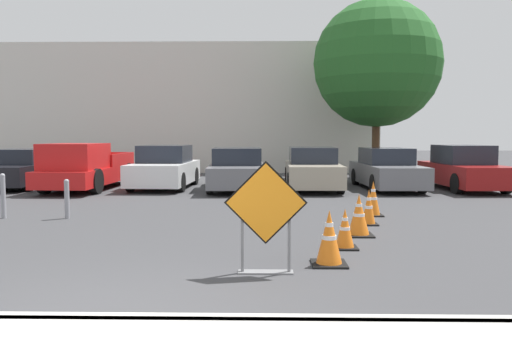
{
  "coord_description": "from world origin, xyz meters",
  "views": [
    {
      "loc": [
        1.64,
        -4.72,
        1.9
      ],
      "look_at": [
        1.41,
        7.06,
        1.07
      ],
      "focal_mm": 35.0,
      "sensor_mm": 36.0,
      "label": 1
    }
  ],
  "objects_px": {
    "bollard_nearest": "(67,198)",
    "traffic_cone_nearest": "(329,238)",
    "parked_car_fifth": "(386,170)",
    "traffic_cone_fifth": "(373,199)",
    "road_closed_sign": "(266,212)",
    "pickup_truck": "(85,169)",
    "parked_car_third": "(237,170)",
    "parked_car_nearest": "(21,169)",
    "parked_car_fourth": "(312,170)",
    "parked_car_second": "(165,168)",
    "traffic_cone_second": "(345,229)",
    "traffic_cone_third": "(359,215)",
    "bollard_second": "(3,195)",
    "parked_car_sixth": "(463,169)",
    "traffic_cone_fourth": "(369,208)"
  },
  "relations": [
    {
      "from": "road_closed_sign",
      "to": "traffic_cone_second",
      "type": "relative_size",
      "value": 2.3
    },
    {
      "from": "traffic_cone_third",
      "to": "bollard_second",
      "type": "xyz_separation_m",
      "value": [
        -7.76,
        1.81,
        0.16
      ]
    },
    {
      "from": "traffic_cone_nearest",
      "to": "pickup_truck",
      "type": "xyz_separation_m",
      "value": [
        -7.23,
        9.99,
        0.34
      ]
    },
    {
      "from": "pickup_truck",
      "to": "parked_car_third",
      "type": "distance_m",
      "value": 5.3
    },
    {
      "from": "traffic_cone_fourth",
      "to": "parked_car_sixth",
      "type": "height_order",
      "value": "parked_car_sixth"
    },
    {
      "from": "traffic_cone_third",
      "to": "traffic_cone_fourth",
      "type": "relative_size",
      "value": 1.04
    },
    {
      "from": "parked_car_second",
      "to": "traffic_cone_third",
      "type": "bearing_deg",
      "value": 124.53
    },
    {
      "from": "road_closed_sign",
      "to": "parked_car_second",
      "type": "distance_m",
      "value": 11.72
    },
    {
      "from": "road_closed_sign",
      "to": "traffic_cone_second",
      "type": "bearing_deg",
      "value": 49.69
    },
    {
      "from": "parked_car_sixth",
      "to": "bollard_second",
      "type": "distance_m",
      "value": 14.44
    },
    {
      "from": "parked_car_nearest",
      "to": "parked_car_fourth",
      "type": "bearing_deg",
      "value": 176.91
    },
    {
      "from": "traffic_cone_third",
      "to": "parked_car_nearest",
      "type": "bearing_deg",
      "value": 141.32
    },
    {
      "from": "pickup_truck",
      "to": "parked_car_third",
      "type": "bearing_deg",
      "value": -176.84
    },
    {
      "from": "traffic_cone_third",
      "to": "traffic_cone_nearest",
      "type": "bearing_deg",
      "value": -111.12
    },
    {
      "from": "parked_car_nearest",
      "to": "traffic_cone_fifth",
      "type": "bearing_deg",
      "value": 150.35
    },
    {
      "from": "bollard_second",
      "to": "parked_car_fourth",
      "type": "bearing_deg",
      "value": 39.96
    },
    {
      "from": "traffic_cone_fifth",
      "to": "parked_car_nearest",
      "type": "height_order",
      "value": "parked_car_nearest"
    },
    {
      "from": "traffic_cone_second",
      "to": "bollard_nearest",
      "type": "bearing_deg",
      "value": 153.68
    },
    {
      "from": "parked_car_third",
      "to": "parked_car_second",
      "type": "bearing_deg",
      "value": -13.7
    },
    {
      "from": "traffic_cone_second",
      "to": "parked_car_second",
      "type": "height_order",
      "value": "parked_car_second"
    },
    {
      "from": "traffic_cone_fifth",
      "to": "parked_car_fourth",
      "type": "xyz_separation_m",
      "value": [
        -0.89,
        5.87,
        0.29
      ]
    },
    {
      "from": "road_closed_sign",
      "to": "bollard_nearest",
      "type": "height_order",
      "value": "road_closed_sign"
    },
    {
      "from": "traffic_cone_fourth",
      "to": "parked_car_second",
      "type": "relative_size",
      "value": 0.18
    },
    {
      "from": "traffic_cone_third",
      "to": "parked_car_sixth",
      "type": "relative_size",
      "value": 0.18
    },
    {
      "from": "traffic_cone_fifth",
      "to": "parked_car_second",
      "type": "height_order",
      "value": "parked_car_second"
    },
    {
      "from": "parked_car_fourth",
      "to": "parked_car_fifth",
      "type": "bearing_deg",
      "value": -175.21
    },
    {
      "from": "traffic_cone_fifth",
      "to": "bollard_second",
      "type": "height_order",
      "value": "bollard_second"
    },
    {
      "from": "bollard_nearest",
      "to": "traffic_cone_nearest",
      "type": "bearing_deg",
      "value": -36.0
    },
    {
      "from": "parked_car_fifth",
      "to": "traffic_cone_fifth",
      "type": "bearing_deg",
      "value": 71.77
    },
    {
      "from": "bollard_second",
      "to": "parked_car_third",
      "type": "bearing_deg",
      "value": 50.88
    },
    {
      "from": "parked_car_third",
      "to": "parked_car_fifth",
      "type": "relative_size",
      "value": 0.95
    },
    {
      "from": "traffic_cone_third",
      "to": "traffic_cone_second",
      "type": "bearing_deg",
      "value": -111.77
    },
    {
      "from": "traffic_cone_fifth",
      "to": "pickup_truck",
      "type": "bearing_deg",
      "value": 148.19
    },
    {
      "from": "road_closed_sign",
      "to": "parked_car_fourth",
      "type": "xyz_separation_m",
      "value": [
        1.64,
        10.87,
        -0.17
      ]
    },
    {
      "from": "parked_car_fifth",
      "to": "parked_car_second",
      "type": "bearing_deg",
      "value": -2.64
    },
    {
      "from": "parked_car_fourth",
      "to": "traffic_cone_second",
      "type": "bearing_deg",
      "value": 88.7
    },
    {
      "from": "traffic_cone_fourth",
      "to": "parked_car_nearest",
      "type": "xyz_separation_m",
      "value": [
        -11.12,
        7.41,
        0.29
      ]
    },
    {
      "from": "traffic_cone_third",
      "to": "parked_car_sixth",
      "type": "height_order",
      "value": "parked_car_sixth"
    },
    {
      "from": "parked_car_fifth",
      "to": "bollard_second",
      "type": "xyz_separation_m",
      "value": [
        -10.29,
        -6.6,
        -0.12
      ]
    },
    {
      "from": "parked_car_fourth",
      "to": "bollard_second",
      "type": "bearing_deg",
      "value": 40.6
    },
    {
      "from": "traffic_cone_fifth",
      "to": "parked_car_sixth",
      "type": "relative_size",
      "value": 0.18
    },
    {
      "from": "parked_car_third",
      "to": "traffic_cone_fifth",
      "type": "bearing_deg",
      "value": 119.79
    },
    {
      "from": "road_closed_sign",
      "to": "parked_car_fourth",
      "type": "height_order",
      "value": "road_closed_sign"
    },
    {
      "from": "parked_car_nearest",
      "to": "bollard_nearest",
      "type": "height_order",
      "value": "parked_car_nearest"
    },
    {
      "from": "parked_car_second",
      "to": "pickup_truck",
      "type": "bearing_deg",
      "value": 15.78
    },
    {
      "from": "pickup_truck",
      "to": "bollard_second",
      "type": "xyz_separation_m",
      "value": [
        0.3,
        -6.02,
        -0.2
      ]
    },
    {
      "from": "parked_car_third",
      "to": "parked_car_sixth",
      "type": "distance_m",
      "value": 7.94
    },
    {
      "from": "parked_car_fourth",
      "to": "bollard_nearest",
      "type": "distance_m",
      "value": 8.9
    },
    {
      "from": "road_closed_sign",
      "to": "traffic_cone_second",
      "type": "xyz_separation_m",
      "value": [
        1.33,
        1.56,
        -0.53
      ]
    },
    {
      "from": "pickup_truck",
      "to": "traffic_cone_fifth",
      "type": "bearing_deg",
      "value": 150.0
    }
  ]
}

